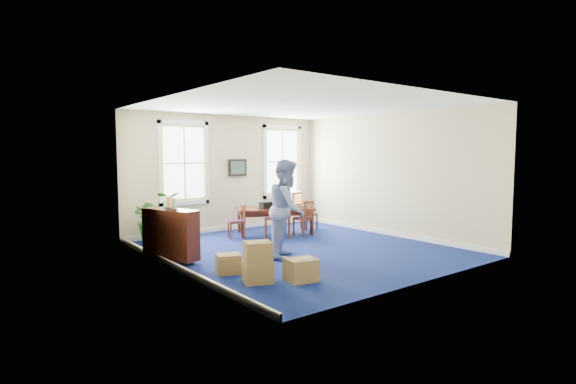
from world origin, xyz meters
TOP-DOWN VIEW (x-y plane):
  - floor at (0.00, 0.00)m, footprint 6.50×6.50m
  - ceiling at (0.00, 0.00)m, footprint 6.50×6.50m
  - wall_back at (0.00, 3.25)m, footprint 6.50×0.00m
  - wall_front at (0.00, -3.25)m, footprint 6.50×0.00m
  - wall_left at (-3.00, 0.00)m, footprint 0.00×6.50m
  - wall_right at (3.00, 0.00)m, footprint 0.00×6.50m
  - baseboard_back at (0.00, 3.22)m, footprint 6.00×0.04m
  - baseboard_left at (-2.97, 0.00)m, footprint 0.04×6.50m
  - baseboard_right at (2.97, 0.00)m, footprint 0.04×6.50m
  - window_left at (-1.30, 3.23)m, footprint 1.40×0.12m
  - window_right at (1.90, 3.23)m, footprint 1.40×0.12m
  - wall_picture at (0.30, 3.20)m, footprint 0.58×0.06m
  - conference_table at (0.72, 1.99)m, footprint 2.24×1.68m
  - crt_tv at (1.32, 2.03)m, footprint 0.55×0.58m
  - game_console at (1.60, 1.99)m, footprint 0.21×0.25m
  - equipment_bag at (0.49, 2.03)m, footprint 0.36×0.24m
  - chair_near_left at (0.30, 1.29)m, footprint 0.61×0.61m
  - chair_near_right at (1.14, 1.29)m, footprint 0.46×0.46m
  - chair_end_left at (-0.49, 1.99)m, footprint 0.51×0.51m
  - chair_end_right at (1.92, 1.99)m, footprint 0.45×0.45m
  - man at (-0.67, -0.38)m, footprint 1.25×1.24m
  - credenza at (-2.75, 0.75)m, footprint 0.78×1.31m
  - brochure_rack at (-2.73, 0.75)m, footprint 0.16×0.59m
  - potted_plant at (-2.33, 2.66)m, footprint 1.16×1.02m
  - cardboard_boxes at (-2.03, -1.49)m, footprint 1.57×1.57m

SIDE VIEW (x-z plane):
  - floor at x=0.00m, z-range 0.00..0.00m
  - baseboard_back at x=0.00m, z-range 0.00..0.12m
  - baseboard_left at x=-2.97m, z-range 0.00..0.12m
  - baseboard_right at x=2.97m, z-range 0.00..0.12m
  - conference_table at x=0.72m, z-range 0.00..0.70m
  - cardboard_boxes at x=-2.03m, z-range 0.00..0.73m
  - chair_end_right at x=1.92m, z-range 0.00..0.86m
  - chair_end_left at x=-0.49m, z-range 0.00..0.88m
  - chair_near_right at x=1.14m, z-range 0.00..0.92m
  - credenza at x=-2.75m, z-range 0.00..0.99m
  - chair_near_left at x=0.30m, z-range 0.00..1.09m
  - potted_plant at x=-2.33m, z-range 0.00..1.25m
  - game_console at x=1.60m, z-range 0.70..0.75m
  - equipment_bag at x=0.49m, z-range 0.70..0.87m
  - crt_tv at x=1.32m, z-range 0.70..1.10m
  - man at x=-0.67m, z-range 0.00..2.03m
  - brochure_rack at x=-2.73m, z-range 0.99..1.25m
  - wall_back at x=0.00m, z-range -1.65..4.85m
  - wall_front at x=0.00m, z-range -1.65..4.85m
  - wall_left at x=-3.00m, z-range -1.65..4.85m
  - wall_right at x=3.00m, z-range -1.65..4.85m
  - wall_picture at x=0.30m, z-range 1.51..1.99m
  - window_left at x=-1.30m, z-range 0.80..3.00m
  - window_right at x=1.90m, z-range 0.80..3.00m
  - ceiling at x=0.00m, z-range 3.20..3.20m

